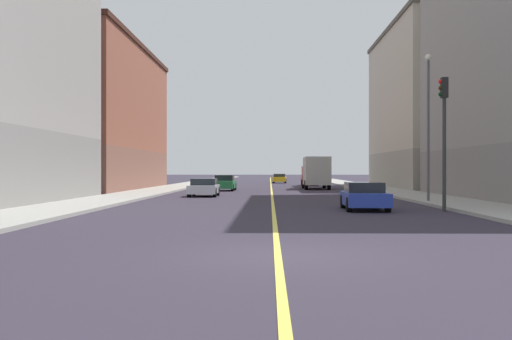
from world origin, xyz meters
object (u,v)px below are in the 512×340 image
at_px(building_left_mid, 446,108).
at_px(car_black, 309,180).
at_px(building_right_midblock, 79,118).
at_px(car_silver, 204,188).
at_px(traffic_light_left_near, 444,125).
at_px(car_green, 225,183).
at_px(car_yellow, 280,179).
at_px(box_truck, 316,172).
at_px(car_blue, 364,196).
at_px(street_lamp_left_near, 428,113).

height_order(building_left_mid, car_black, building_left_mid).
xyz_separation_m(building_right_midblock, car_silver, (12.92, -12.57, -5.98)).
distance_m(building_right_midblock, traffic_light_left_near, 36.89).
bearing_deg(car_silver, building_left_mid, 40.12).
relative_size(traffic_light_left_near, car_green, 1.46).
bearing_deg(building_left_mid, car_yellow, 128.31).
bearing_deg(building_right_midblock, car_yellow, 55.18).
bearing_deg(traffic_light_left_near, car_green, 114.82).
bearing_deg(building_left_mid, car_black, 144.48).
relative_size(car_yellow, car_black, 0.92).
relative_size(car_green, box_truck, 0.56).
distance_m(car_blue, car_silver, 15.99).
relative_size(car_black, box_truck, 0.60).
bearing_deg(building_right_midblock, traffic_light_left_near, -46.89).
relative_size(car_black, car_silver, 1.11).
bearing_deg(street_lamp_left_near, building_right_midblock, 141.74).
relative_size(building_left_mid, car_silver, 5.50).
bearing_deg(box_truck, traffic_light_left_near, -83.66).
distance_m(building_right_midblock, street_lamp_left_near, 33.35).
height_order(car_yellow, car_silver, car_yellow).
relative_size(car_green, car_silver, 1.03).
height_order(building_right_midblock, traffic_light_left_near, building_right_midblock).
xyz_separation_m(building_left_mid, street_lamp_left_near, (-9.12, -26.89, -3.11)).
bearing_deg(car_green, car_black, 63.48).
height_order(traffic_light_left_near, box_truck, traffic_light_left_near).
xyz_separation_m(building_right_midblock, traffic_light_left_near, (25.14, -26.86, -2.76)).
bearing_deg(traffic_light_left_near, box_truck, 96.34).
xyz_separation_m(building_left_mid, box_truck, (-13.41, -3.63, -6.46)).
height_order(building_right_midblock, car_green, building_right_midblock).
xyz_separation_m(car_yellow, car_silver, (-5.92, -39.65, -0.01)).
height_order(building_left_mid, box_truck, building_left_mid).
bearing_deg(car_yellow, box_truck, -82.93).
xyz_separation_m(car_black, car_green, (-8.65, -17.34, 0.06)).
relative_size(car_yellow, car_silver, 1.02).
height_order(building_left_mid, car_green, building_left_mid).
xyz_separation_m(building_left_mid, traffic_light_left_near, (-10.13, -33.12, -4.22)).
xyz_separation_m(building_left_mid, car_black, (-13.12, 9.36, -7.45)).
height_order(building_right_midblock, car_yellow, building_right_midblock).
bearing_deg(car_yellow, car_green, -100.48).
xyz_separation_m(building_left_mid, building_right_midblock, (-35.27, -6.26, -1.46)).
height_order(car_blue, car_black, car_blue).
relative_size(building_left_mid, box_truck, 2.97).
xyz_separation_m(street_lamp_left_near, car_yellow, (-7.32, 47.70, -4.33)).
height_order(building_left_mid, street_lamp_left_near, building_left_mid).
relative_size(building_right_midblock, box_truck, 3.35).
bearing_deg(car_blue, street_lamp_left_near, 50.27).
distance_m(street_lamp_left_near, car_yellow, 48.45).
height_order(car_yellow, box_truck, box_truck).
xyz_separation_m(traffic_light_left_near, car_yellow, (-6.31, 53.93, -3.21)).
relative_size(car_yellow, car_blue, 1.00).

